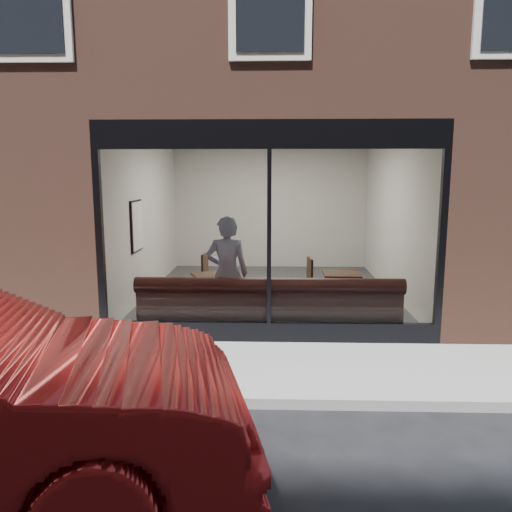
{
  "coord_description": "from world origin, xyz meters",
  "views": [
    {
      "loc": [
        0.03,
        -5.03,
        2.47
      ],
      "look_at": [
        -0.2,
        2.4,
        1.23
      ],
      "focal_mm": 35.0,
      "sensor_mm": 36.0,
      "label": 1
    }
  ],
  "objects_px": {
    "cafe_table_right": "(342,274)",
    "cafe_table_left": "(212,276)",
    "cafe_chair_right": "(299,296)",
    "person": "(227,273)",
    "cafe_chair_left": "(196,289)",
    "banquette": "(269,319)"
  },
  "relations": [
    {
      "from": "person",
      "to": "cafe_table_left",
      "type": "height_order",
      "value": "person"
    },
    {
      "from": "banquette",
      "to": "cafe_chair_right",
      "type": "xyz_separation_m",
      "value": [
        0.55,
        1.44,
        0.01
      ]
    },
    {
      "from": "cafe_table_right",
      "to": "cafe_chair_left",
      "type": "xyz_separation_m",
      "value": [
        -2.69,
        0.89,
        -0.5
      ]
    },
    {
      "from": "cafe_chair_left",
      "to": "banquette",
      "type": "bearing_deg",
      "value": 134.53
    },
    {
      "from": "cafe_chair_right",
      "to": "person",
      "type": "bearing_deg",
      "value": 39.06
    },
    {
      "from": "cafe_chair_left",
      "to": "cafe_table_left",
      "type": "bearing_deg",
      "value": 120.68
    },
    {
      "from": "banquette",
      "to": "cafe_chair_left",
      "type": "xyz_separation_m",
      "value": [
        -1.43,
        1.93,
        0.01
      ]
    },
    {
      "from": "cafe_table_right",
      "to": "person",
      "type": "bearing_deg",
      "value": -155.95
    },
    {
      "from": "cafe_table_left",
      "to": "cafe_chair_left",
      "type": "bearing_deg",
      "value": 112.73
    },
    {
      "from": "banquette",
      "to": "cafe_table_left",
      "type": "distance_m",
      "value": 1.38
    },
    {
      "from": "banquette",
      "to": "cafe_chair_right",
      "type": "distance_m",
      "value": 1.54
    },
    {
      "from": "cafe_table_left",
      "to": "banquette",
      "type": "bearing_deg",
      "value": -40.48
    },
    {
      "from": "banquette",
      "to": "cafe_chair_right",
      "type": "bearing_deg",
      "value": 69.11
    },
    {
      "from": "person",
      "to": "cafe_chair_right",
      "type": "distance_m",
      "value": 1.87
    },
    {
      "from": "cafe_table_right",
      "to": "cafe_table_left",
      "type": "bearing_deg",
      "value": -174.71
    },
    {
      "from": "cafe_table_left",
      "to": "cafe_chair_left",
      "type": "relative_size",
      "value": 1.57
    },
    {
      "from": "cafe_table_left",
      "to": "cafe_chair_right",
      "type": "xyz_separation_m",
      "value": [
        1.52,
        0.61,
        -0.5
      ]
    },
    {
      "from": "person",
      "to": "cafe_chair_left",
      "type": "height_order",
      "value": "person"
    },
    {
      "from": "cafe_table_left",
      "to": "cafe_chair_left",
      "type": "xyz_separation_m",
      "value": [
        -0.46,
        1.1,
        -0.5
      ]
    },
    {
      "from": "person",
      "to": "cafe_table_right",
      "type": "bearing_deg",
      "value": -156.81
    },
    {
      "from": "banquette",
      "to": "cafe_table_right",
      "type": "xyz_separation_m",
      "value": [
        1.26,
        1.04,
        0.52
      ]
    },
    {
      "from": "cafe_chair_left",
      "to": "cafe_chair_right",
      "type": "height_order",
      "value": "cafe_chair_right"
    }
  ]
}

